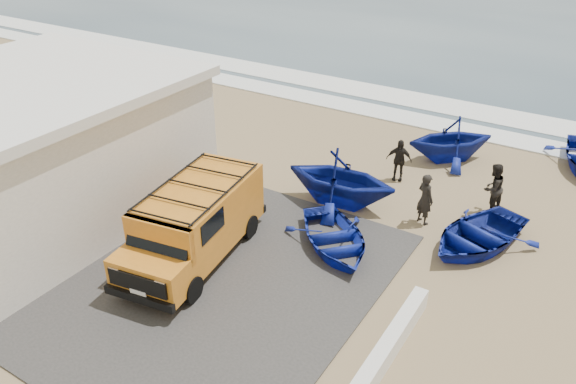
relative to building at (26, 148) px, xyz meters
The scene contains 14 objects.
ground 8.06m from the building, 14.93° to the left, with size 160.00×160.00×0.00m, color #937B55.
slab 5.90m from the building, ahead, with size 12.00×10.00×0.05m, color #403E3B.
surf_line 16.02m from the building, 61.82° to the left, with size 180.00×1.60×0.06m, color white.
surf_wash 18.25m from the building, 65.56° to the left, with size 180.00×2.20×0.04m, color white.
building is the anchor object (origin of this frame).
parapet 12.68m from the building, ahead, with size 0.35×6.00×0.55m, color silver.
van 6.37m from the building, ahead, with size 2.77×5.40×2.21m.
boat_near_left 10.09m from the building, 18.07° to the left, with size 2.47×3.45×0.72m, color navy.
boat_near_right 14.16m from the building, 22.75° to the left, with size 2.66×3.73×0.77m, color navy.
boat_mid_left 10.07m from the building, 33.39° to the left, with size 3.21×3.72×1.96m, color navy.
boat_far_left 15.00m from the building, 46.09° to the left, with size 2.89×3.35×1.77m, color navy.
fisherman_front 12.64m from the building, 27.73° to the left, with size 0.62×0.41×1.71m, color black.
fisherman_middle 14.95m from the building, 31.24° to the left, with size 0.82×0.64×1.68m, color black.
fisherman_back 12.47m from the building, 41.26° to the left, with size 0.91×0.38×1.56m, color black.
Camera 1 is at (8.06, -11.25, 9.56)m, focal length 35.00 mm.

